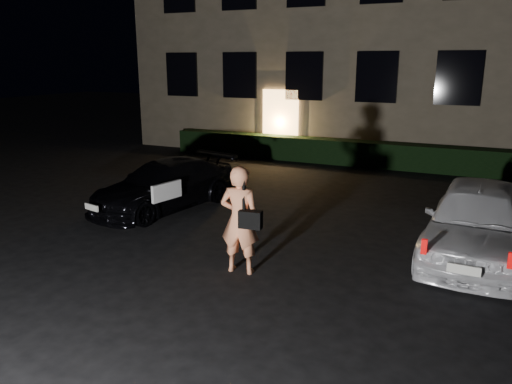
% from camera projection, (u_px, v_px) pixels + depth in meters
% --- Properties ---
extents(ground, '(80.00, 80.00, 0.00)m').
position_uv_depth(ground, '(226.00, 286.00, 8.07)').
color(ground, black).
rests_on(ground, ground).
extents(hedge, '(15.00, 0.70, 0.85)m').
position_uv_depth(hedge, '(369.00, 154.00, 17.18)').
color(hedge, black).
rests_on(hedge, ground).
extents(sedan, '(2.47, 4.29, 1.17)m').
position_uv_depth(sedan, '(165.00, 185.00, 12.21)').
color(sedan, black).
rests_on(sedan, ground).
extents(hatch, '(1.90, 4.28, 1.43)m').
position_uv_depth(hatch, '(477.00, 220.00, 9.10)').
color(hatch, white).
rests_on(hatch, ground).
extents(man, '(0.81, 0.53, 1.87)m').
position_uv_depth(man, '(240.00, 220.00, 8.40)').
color(man, '#FF9867').
rests_on(man, ground).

